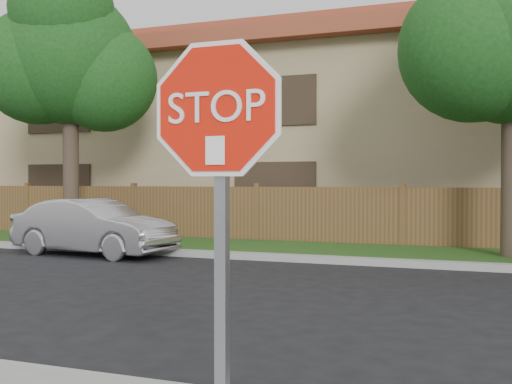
% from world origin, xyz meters
% --- Properties ---
extents(far_curb, '(70.00, 0.30, 0.15)m').
position_xyz_m(far_curb, '(0.00, 8.15, 0.07)').
color(far_curb, gray).
rests_on(far_curb, ground).
extents(grass_strip, '(70.00, 3.00, 0.12)m').
position_xyz_m(grass_strip, '(0.00, 9.80, 0.06)').
color(grass_strip, '#1E4714').
rests_on(grass_strip, ground).
extents(fence, '(70.00, 0.12, 1.60)m').
position_xyz_m(fence, '(0.00, 11.40, 0.80)').
color(fence, '#55391E').
rests_on(fence, ground).
extents(apartment_building, '(35.20, 9.20, 7.20)m').
position_xyz_m(apartment_building, '(0.00, 17.00, 3.53)').
color(apartment_building, tan).
rests_on(apartment_building, ground).
extents(tree_left, '(4.80, 3.90, 7.78)m').
position_xyz_m(tree_left, '(-8.98, 9.57, 5.22)').
color(tree_left, '#382B21').
rests_on(tree_left, ground).
extents(stop_sign, '(1.01, 0.13, 2.55)m').
position_xyz_m(stop_sign, '(0.47, -1.48, 1.83)').
color(stop_sign, gray).
rests_on(stop_sign, sidewalk_near).
extents(sedan_left, '(4.20, 1.90, 1.34)m').
position_xyz_m(sedan_left, '(-6.73, 7.55, 0.67)').
color(sedan_left, '#B3B2B7').
rests_on(sedan_left, ground).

